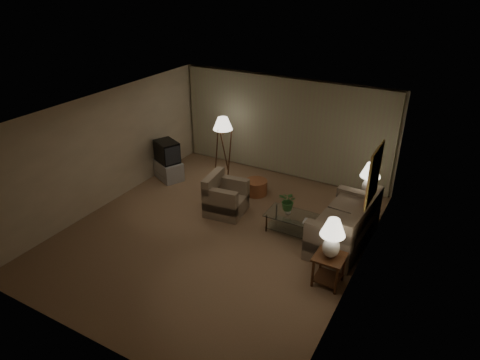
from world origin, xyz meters
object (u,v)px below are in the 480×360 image
at_px(table_lamp_near, 332,235).
at_px(crt_tv, 167,151).
at_px(coffee_table, 294,221).
at_px(floor_lamp, 223,145).
at_px(sofa, 343,226).
at_px(tv_cabinet, 168,170).
at_px(armchair, 226,198).
at_px(side_table_far, 366,203).
at_px(ottoman, 256,187).
at_px(vase, 288,211).
at_px(table_lamp_far, 370,177).
at_px(side_table_near, 329,265).

xyz_separation_m(table_lamp_near, crt_tv, (-5.20, 2.05, -0.27)).
height_order(coffee_table, floor_lamp, floor_lamp).
height_order(sofa, tv_cabinet, sofa).
distance_m(armchair, floor_lamp, 2.19).
distance_m(side_table_far, table_lamp_near, 2.68).
xyz_separation_m(table_lamp_near, floor_lamp, (-4.06, 3.06, -0.20)).
bearing_deg(coffee_table, ottoman, 142.44).
xyz_separation_m(floor_lamp, vase, (2.72, -1.81, -0.36)).
xyz_separation_m(sofa, crt_tv, (-5.05, 0.70, 0.36)).
bearing_deg(crt_tv, side_table_far, 31.27).
bearing_deg(tv_cabinet, armchair, 6.28).
relative_size(table_lamp_far, coffee_table, 0.64).
xyz_separation_m(coffee_table, tv_cabinet, (-4.01, 0.80, -0.03)).
height_order(crt_tv, floor_lamp, floor_lamp).
bearing_deg(table_lamp_near, side_table_near, -10.62).
relative_size(tv_cabinet, floor_lamp, 0.61).
height_order(armchair, side_table_near, armchair).
distance_m(side_table_near, table_lamp_far, 2.68).
xyz_separation_m(armchair, table_lamp_far, (2.90, 1.34, 0.68)).
distance_m(table_lamp_far, coffee_table, 1.96).
bearing_deg(floor_lamp, side_table_near, -37.02).
relative_size(coffee_table, vase, 8.23).
height_order(armchair, crt_tv, crt_tv).
bearing_deg(armchair, table_lamp_far, -72.45).
height_order(sofa, side_table_far, sofa).
bearing_deg(tv_cabinet, table_lamp_far, 31.27).
xyz_separation_m(coffee_table, vase, (-0.15, -0.00, 0.21)).
height_order(table_lamp_far, ottoman, table_lamp_far).
distance_m(sofa, vase, 1.20).
height_order(table_lamp_near, tv_cabinet, table_lamp_near).
distance_m(armchair, crt_tv, 2.47).
height_order(side_table_far, crt_tv, crt_tv).
xyz_separation_m(side_table_near, ottoman, (-2.71, 2.41, -0.22)).
relative_size(table_lamp_far, ottoman, 1.38).
bearing_deg(coffee_table, side_table_far, 48.53).
relative_size(side_table_far, table_lamp_near, 0.78).
distance_m(side_table_near, tv_cabinet, 5.59).
height_order(side_table_near, table_lamp_far, table_lamp_far).
bearing_deg(side_table_near, armchair, 156.47).
xyz_separation_m(table_lamp_far, vase, (-1.34, -1.35, -0.57)).
bearing_deg(ottoman, sofa, -22.59).
bearing_deg(ottoman, crt_tv, -171.81).
height_order(armchair, side_table_far, armchair).
bearing_deg(armchair, floor_lamp, 25.59).
bearing_deg(table_lamp_near, crt_tv, 158.44).
bearing_deg(tv_cabinet, coffee_table, 13.93).
bearing_deg(tv_cabinet, floor_lamp, 66.69).
height_order(sofa, table_lamp_far, table_lamp_far).
distance_m(sofa, side_table_near, 1.36).
distance_m(coffee_table, vase, 0.26).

